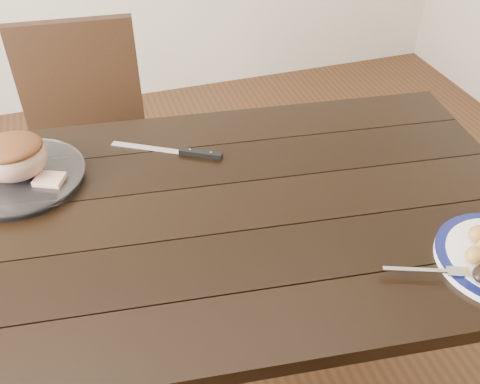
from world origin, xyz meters
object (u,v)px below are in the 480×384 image
object	(u,v)px
carving_knife	(187,152)
fork	(432,271)
chair_far	(89,142)
serving_platter	(20,178)
dining_table	(208,237)
roast_joint	(14,158)

from	to	relation	value
carving_knife	fork	bearing A→B (deg)	-26.70
chair_far	serving_platter	xyz separation A→B (m)	(-0.18, -0.48, 0.23)
dining_table	chair_far	world-z (taller)	chair_far
fork	carving_knife	xyz separation A→B (m)	(-0.38, 0.60, -0.01)
chair_far	carving_knife	distance (m)	0.60
dining_table	serving_platter	size ratio (longest dim) A/B	5.26
roast_joint	carving_knife	size ratio (longest dim) A/B	0.58
chair_far	roast_joint	distance (m)	0.59
dining_table	roast_joint	size ratio (longest dim) A/B	10.15
dining_table	fork	world-z (taller)	fork
serving_platter	fork	world-z (taller)	fork
dining_table	carving_knife	world-z (taller)	carving_knife
chair_far	serving_platter	world-z (taller)	chair_far
fork	roast_joint	world-z (taller)	roast_joint
chair_far	carving_knife	xyz separation A→B (m)	(0.26, -0.50, 0.23)
dining_table	chair_far	bearing A→B (deg)	108.62
carving_knife	chair_far	bearing A→B (deg)	148.10
serving_platter	fork	distance (m)	1.02
fork	dining_table	bearing A→B (deg)	159.02
fork	carving_knife	world-z (taller)	fork
dining_table	fork	distance (m)	0.54
chair_far	fork	bearing A→B (deg)	125.47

